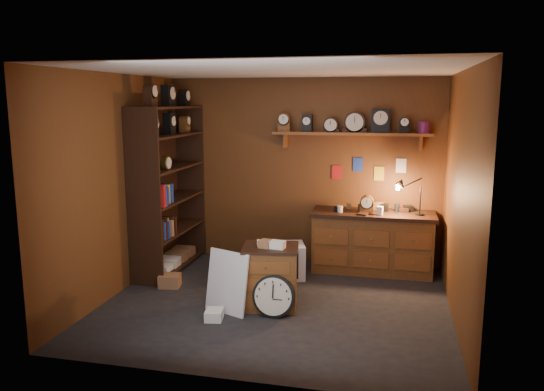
{
  "coord_description": "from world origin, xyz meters",
  "views": [
    {
      "loc": [
        1.29,
        -5.83,
        2.37
      ],
      "look_at": [
        -0.13,
        0.35,
        1.23
      ],
      "focal_mm": 35.0,
      "sensor_mm": 36.0,
      "label": 1
    }
  ],
  "objects_px": {
    "low_cabinet": "(271,274)",
    "big_round_clock": "(274,296)",
    "shelving_unit": "(167,182)",
    "workbench": "(373,239)"
  },
  "relations": [
    {
      "from": "shelving_unit",
      "to": "low_cabinet",
      "type": "height_order",
      "value": "shelving_unit"
    },
    {
      "from": "shelving_unit",
      "to": "big_round_clock",
      "type": "height_order",
      "value": "shelving_unit"
    },
    {
      "from": "shelving_unit",
      "to": "workbench",
      "type": "bearing_deg",
      "value": 9.87
    },
    {
      "from": "shelving_unit",
      "to": "big_round_clock",
      "type": "xyz_separation_m",
      "value": [
        1.85,
        -1.37,
        -1.02
      ]
    },
    {
      "from": "shelving_unit",
      "to": "low_cabinet",
      "type": "distance_m",
      "value": 2.23
    },
    {
      "from": "shelving_unit",
      "to": "big_round_clock",
      "type": "relative_size",
      "value": 5.39
    },
    {
      "from": "shelving_unit",
      "to": "big_round_clock",
      "type": "distance_m",
      "value": 2.51
    },
    {
      "from": "low_cabinet",
      "to": "big_round_clock",
      "type": "height_order",
      "value": "low_cabinet"
    },
    {
      "from": "big_round_clock",
      "to": "shelving_unit",
      "type": "bearing_deg",
      "value": 143.51
    },
    {
      "from": "workbench",
      "to": "low_cabinet",
      "type": "relative_size",
      "value": 2.07
    }
  ]
}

